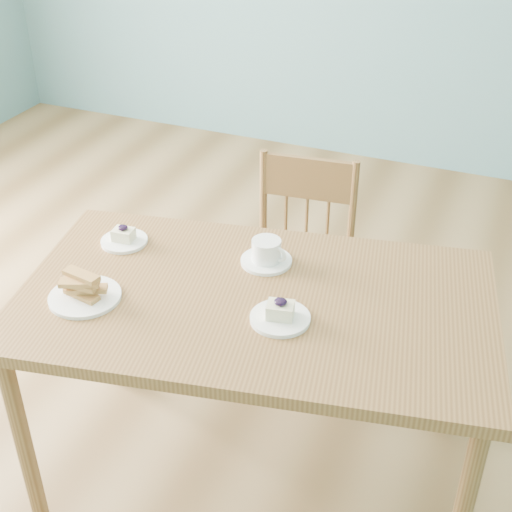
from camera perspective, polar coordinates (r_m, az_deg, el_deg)
room at (r=2.04m, az=-8.50°, el=15.64°), size 5.01×5.01×2.71m
dining_table at (r=2.09m, az=-0.08°, el=-4.89°), size 1.49×1.02×0.73m
dining_chair at (r=2.73m, az=3.37°, el=-0.94°), size 0.42×0.41×0.84m
cheesecake_plate_near at (r=1.95m, az=1.95°, el=-4.73°), size 0.17×0.17×0.07m
cheesecake_plate_far at (r=2.33m, az=-10.52°, el=1.41°), size 0.15×0.15×0.06m
coffee_cup at (r=2.18m, az=0.87°, el=0.21°), size 0.16×0.16×0.08m
biscotti_plate at (r=2.09m, az=-13.59°, el=-2.75°), size 0.21×0.21×0.08m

